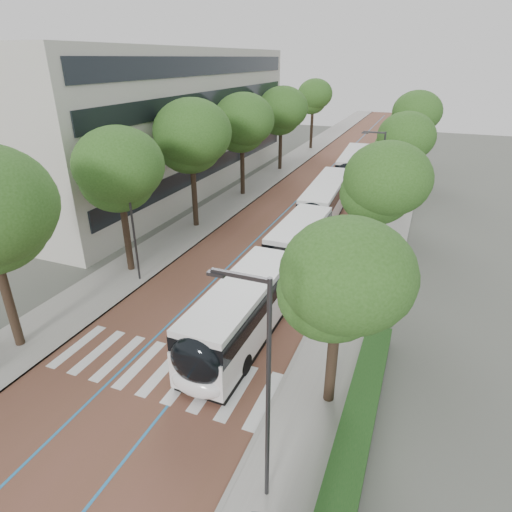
# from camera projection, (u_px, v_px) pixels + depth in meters

# --- Properties ---
(ground) EXTENTS (160.00, 160.00, 0.00)m
(ground) POSITION_uv_depth(u_px,v_px,m) (147.00, 384.00, 18.92)
(ground) COLOR #51544C
(ground) RESTS_ON ground
(road) EXTENTS (11.00, 140.00, 0.02)m
(road) POSITION_uv_depth(u_px,v_px,m) (337.00, 175.00, 52.58)
(road) COLOR brown
(road) RESTS_ON ground
(sidewalk_left) EXTENTS (4.00, 140.00, 0.12)m
(sidewalk_left) POSITION_uv_depth(u_px,v_px,m) (280.00, 169.00, 55.09)
(sidewalk_left) COLOR gray
(sidewalk_left) RESTS_ON ground
(sidewalk_right) EXTENTS (4.00, 140.00, 0.12)m
(sidewalk_right) POSITION_uv_depth(u_px,v_px,m) (401.00, 180.00, 50.03)
(sidewalk_right) COLOR gray
(sidewalk_right) RESTS_ON ground
(kerb_left) EXTENTS (0.20, 140.00, 0.14)m
(kerb_left) POSITION_uv_depth(u_px,v_px,m) (294.00, 170.00, 54.45)
(kerb_left) COLOR gray
(kerb_left) RESTS_ON ground
(kerb_right) EXTENTS (0.20, 140.00, 0.14)m
(kerb_right) POSITION_uv_depth(u_px,v_px,m) (384.00, 179.00, 50.67)
(kerb_right) COLOR gray
(kerb_right) RESTS_ON ground
(zebra_crossing) EXTENTS (10.55, 3.60, 0.01)m
(zebra_crossing) POSITION_uv_depth(u_px,v_px,m) (163.00, 370.00, 19.69)
(zebra_crossing) COLOR silver
(zebra_crossing) RESTS_ON ground
(lane_line_left) EXTENTS (0.12, 126.00, 0.01)m
(lane_line_left) POSITION_uv_depth(u_px,v_px,m) (325.00, 173.00, 53.12)
(lane_line_left) COLOR #2372B0
(lane_line_left) RESTS_ON road
(lane_line_right) EXTENTS (0.12, 126.00, 0.01)m
(lane_line_right) POSITION_uv_depth(u_px,v_px,m) (350.00, 176.00, 52.04)
(lane_line_right) COLOR #2372B0
(lane_line_right) RESTS_ON road
(office_building) EXTENTS (18.11, 40.00, 14.00)m
(office_building) POSITION_uv_depth(u_px,v_px,m) (140.00, 120.00, 46.10)
(office_building) COLOR #B6B4A9
(office_building) RESTS_ON ground
(hedge) EXTENTS (1.20, 14.00, 0.80)m
(hedge) POSITION_uv_depth(u_px,v_px,m) (354.00, 437.00, 15.64)
(hedge) COLOR #183E15
(hedge) RESTS_ON sidewalk_right
(streetlight_near) EXTENTS (1.82, 0.20, 8.00)m
(streetlight_near) POSITION_uv_depth(u_px,v_px,m) (262.00, 379.00, 12.13)
(streetlight_near) COLOR #2E2E30
(streetlight_near) RESTS_ON sidewalk_right
(streetlight_far) EXTENTS (1.82, 0.20, 8.00)m
(streetlight_far) POSITION_uv_depth(u_px,v_px,m) (378.00, 175.00, 33.17)
(streetlight_far) COLOR #2E2E30
(streetlight_far) RESTS_ON sidewalk_right
(lamp_post_left) EXTENTS (0.14, 0.14, 8.00)m
(lamp_post_left) POSITION_uv_depth(u_px,v_px,m) (132.00, 220.00, 25.98)
(lamp_post_left) COLOR #2E2E30
(lamp_post_left) RESTS_ON sidewalk_left
(trees_left) EXTENTS (6.18, 60.69, 9.84)m
(trees_left) POSITION_uv_depth(u_px,v_px,m) (221.00, 133.00, 38.21)
(trees_left) COLOR black
(trees_left) RESTS_ON ground
(trees_right) EXTENTS (5.70, 47.29, 9.17)m
(trees_right) POSITION_uv_depth(u_px,v_px,m) (398.00, 152.00, 34.27)
(trees_right) COLOR black
(trees_right) RESTS_ON ground
(lead_bus) EXTENTS (2.80, 18.43, 3.20)m
(lead_bus) POSITION_uv_depth(u_px,v_px,m) (270.00, 279.00, 24.37)
(lead_bus) COLOR black
(lead_bus) RESTS_ON ground
(bus_queued_0) EXTENTS (3.07, 12.50, 3.20)m
(bus_queued_0) POSITION_uv_depth(u_px,v_px,m) (325.00, 201.00, 37.63)
(bus_queued_0) COLOR white
(bus_queued_0) RESTS_ON ground
(bus_queued_1) EXTENTS (3.23, 12.52, 3.20)m
(bus_queued_1) POSITION_uv_depth(u_px,v_px,m) (352.00, 166.00, 49.68)
(bus_queued_1) COLOR white
(bus_queued_1) RESTS_ON ground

